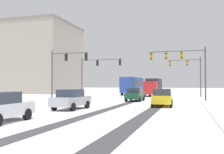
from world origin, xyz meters
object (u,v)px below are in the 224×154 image
(traffic_signal_near_left, at_px, (64,65))
(traffic_signal_far_left, at_px, (96,68))
(bus_oncoming, at_px, (133,85))
(car_silver_third, at_px, (71,99))
(traffic_signal_far_right, at_px, (189,69))
(car_white_fourth, at_px, (0,107))
(traffic_signal_near_right, at_px, (182,61))
(car_dark_green_lead, at_px, (135,94))
(box_truck_delivery, at_px, (153,87))
(office_building_far_left_block, at_px, (28,59))
(car_yellow_cab_second, at_px, (162,97))

(traffic_signal_near_left, relative_size, traffic_signal_far_left, 0.90)
(traffic_signal_near_left, relative_size, bus_oncoming, 0.59)
(car_silver_third, relative_size, bus_oncoming, 0.38)
(traffic_signal_far_right, bearing_deg, car_white_fourth, -106.57)
(traffic_signal_near_right, bearing_deg, car_dark_green_lead, -164.65)
(traffic_signal_near_right, bearing_deg, box_truck_delivery, 112.20)
(box_truck_delivery, distance_m, office_building_far_left_block, 33.95)
(traffic_signal_near_left, relative_size, car_yellow_cab_second, 1.56)
(traffic_signal_near_left, bearing_deg, traffic_signal_near_right, 7.25)
(traffic_signal_far_right, relative_size, car_silver_third, 1.55)
(bus_oncoming, bearing_deg, traffic_signal_near_right, -61.68)
(car_dark_green_lead, bearing_deg, traffic_signal_far_right, 64.66)
(traffic_signal_near_right, height_order, car_dark_green_lead, traffic_signal_near_right)
(traffic_signal_near_left, bearing_deg, car_white_fourth, -72.73)
(car_white_fourth, bearing_deg, car_dark_green_lead, 80.07)
(car_white_fourth, relative_size, bus_oncoming, 0.38)
(car_yellow_cab_second, xyz_separation_m, car_white_fourth, (-7.30, -12.73, 0.00))
(traffic_signal_near_right, relative_size, traffic_signal_far_right, 1.05)
(traffic_signal_near_left, xyz_separation_m, traffic_signal_far_left, (0.83, 9.71, 0.10))
(traffic_signal_far_right, bearing_deg, traffic_signal_near_right, -94.52)
(traffic_signal_near_left, distance_m, car_silver_third, 13.55)
(car_dark_green_lead, relative_size, car_white_fourth, 0.99)
(traffic_signal_near_right, relative_size, car_yellow_cab_second, 1.64)
(office_building_far_left_block, bearing_deg, car_yellow_cab_second, -40.71)
(car_yellow_cab_second, xyz_separation_m, box_truck_delivery, (-3.48, 20.55, 0.82))
(traffic_signal_near_left, height_order, car_silver_third, traffic_signal_near_left)
(car_white_fourth, distance_m, office_building_far_left_block, 51.94)
(car_white_fourth, height_order, office_building_far_left_block, office_building_far_left_block)
(car_silver_third, bearing_deg, car_dark_green_lead, 75.97)
(bus_oncoming, height_order, office_building_far_left_block, office_building_far_left_block)
(car_dark_green_lead, xyz_separation_m, bus_oncoming, (-4.48, 19.94, 1.18))
(traffic_signal_near_right, relative_size, bus_oncoming, 0.62)
(traffic_signal_far_right, distance_m, office_building_far_left_block, 39.32)
(traffic_signal_near_right, height_order, traffic_signal_near_left, same)
(traffic_signal_far_right, bearing_deg, bus_oncoming, 149.50)
(traffic_signal_far_right, xyz_separation_m, car_yellow_cab_second, (-2.51, -20.22, -3.79))
(traffic_signal_far_left, distance_m, car_dark_green_lead, 13.19)
(traffic_signal_far_left, relative_size, car_yellow_cab_second, 1.74)
(traffic_signal_far_left, height_order, car_dark_green_lead, traffic_signal_far_left)
(car_silver_third, xyz_separation_m, office_building_far_left_block, (-28.48, 35.40, 7.38))
(bus_oncoming, relative_size, box_truck_delivery, 1.48)
(traffic_signal_near_right, relative_size, traffic_signal_near_left, 1.05)
(traffic_signal_far_left, height_order, car_white_fourth, traffic_signal_far_left)
(traffic_signal_near_left, height_order, car_dark_green_lead, traffic_signal_near_left)
(traffic_signal_far_right, distance_m, car_dark_green_lead, 15.44)
(car_dark_green_lead, distance_m, box_truck_delivery, 13.88)
(car_dark_green_lead, relative_size, box_truck_delivery, 0.55)
(car_yellow_cab_second, bearing_deg, box_truck_delivery, 99.61)
(car_dark_green_lead, bearing_deg, bus_oncoming, 102.67)
(traffic_signal_far_left, distance_m, traffic_signal_far_right, 15.48)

